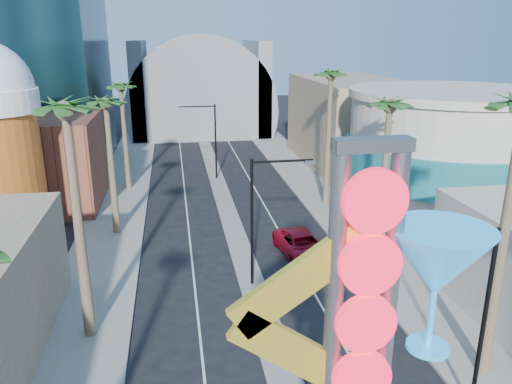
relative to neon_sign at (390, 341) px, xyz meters
name	(u,v)px	position (x,y,z in m)	size (l,w,h in m)	color
sidewalk_west	(117,212)	(-10.32, 32.04, -7.23)	(5.00, 100.00, 0.15)	gray
sidewalk_east	(327,200)	(8.68, 32.04, -7.23)	(5.00, 100.00, 0.15)	gray
median	(222,196)	(-0.82, 35.04, -7.23)	(1.60, 84.00, 0.15)	gray
brick_filler_west	(41,163)	(-16.82, 35.04, -3.31)	(10.00, 10.00, 8.00)	brown
filler_east	(349,123)	(15.18, 45.04, -2.31)	(10.00, 20.00, 10.00)	#8F705C
turquoise_building	(447,155)	(17.18, 27.04, -2.06)	(16.60, 16.60, 10.60)	#B6AA9A
canopy	(200,105)	(-0.82, 69.04, -3.00)	(22.00, 16.00, 22.00)	slate
neon_sign	(390,341)	(0.00, 0.00, 0.00)	(6.53, 2.60, 12.55)	gray
streetlight_0	(261,210)	(-0.27, 17.04, -2.43)	(3.79, 0.25, 8.00)	black
streetlight_1	(210,135)	(-1.36, 41.04, -2.43)	(3.79, 0.25, 8.00)	black
streetlight_2	(475,306)	(5.91, 5.04, -2.47)	(3.45, 0.25, 8.00)	black
palm_1	(67,126)	(-9.82, 13.04, 3.52)	(2.40, 2.40, 12.70)	brown
palm_2	(106,111)	(-9.82, 27.04, 2.17)	(2.40, 2.40, 11.20)	brown
palm_3	(121,93)	(-9.82, 39.04, 2.17)	(2.40, 2.40, 11.20)	brown
palm_6	(389,116)	(8.18, 19.04, 2.62)	(2.40, 2.40, 11.70)	brown
palm_7	(331,84)	(8.18, 31.04, 3.52)	(2.40, 2.40, 12.70)	brown
red_pickup	(302,245)	(3.26, 20.66, -6.49)	(2.70, 5.86, 1.63)	#B10D23
pedestrian_b	(364,259)	(6.50, 17.35, -6.26)	(0.87, 0.68, 1.80)	gray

